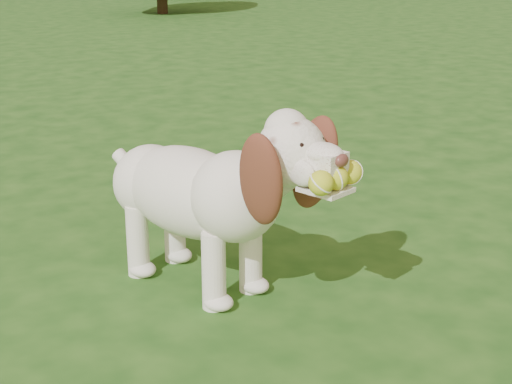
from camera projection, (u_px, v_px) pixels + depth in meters
ground at (278, 246)px, 3.29m from camera, size 80.00×80.00×0.00m
dog at (209, 189)px, 2.77m from camera, size 0.56×1.12×0.73m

